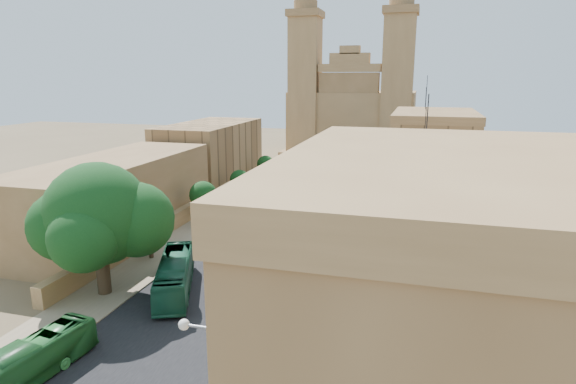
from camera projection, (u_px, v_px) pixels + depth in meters
The scene contains 33 objects.
ground at pixel (188, 333), 33.27m from camera, with size 260.00×260.00×0.00m, color brown.
road_surface at pixel (296, 215), 61.37m from camera, with size 14.00×140.00×0.01m, color black.
sidewalk_east at pixel (371, 221), 58.90m from camera, with size 5.00×140.00×0.01m, color #826F55.
sidewalk_west at pixel (227, 210), 63.84m from camera, with size 5.00×140.00×0.01m, color #826F55.
kerb_east at pixel (351, 219), 59.54m from camera, with size 0.25×140.00×0.12m, color #826F55.
kerb_west at pixel (245, 211), 63.18m from camera, with size 0.25×140.00×0.12m, color #826F55.
townhouse_a at pixel (435, 293), 24.81m from camera, with size 9.00×14.00×16.40m.
townhouse_b at pixel (431, 227), 38.10m from camera, with size 9.00×14.00×14.90m.
townhouse_c at pixel (430, 177), 50.91m from camera, with size 9.00×14.00×17.40m.
townhouse_d at pixel (429, 162), 64.20m from camera, with size 9.00×14.00×15.90m.
west_wall at pixel (169, 223), 55.05m from camera, with size 1.00×40.00×1.80m, color olive.
west_building_low at pixel (114, 196), 53.83m from camera, with size 10.00×28.00×8.40m, color brown.
west_building_mid at pixel (211, 154), 77.99m from camera, with size 10.00×22.00×10.00m, color olive.
church at pixel (353, 113), 104.67m from camera, with size 28.00×22.50×36.30m.
ficus_tree at pixel (99, 218), 37.97m from camera, with size 10.85×9.98×10.85m.
street_tree_a at pixel (149, 221), 46.25m from camera, with size 3.59×3.59×5.52m.
street_tree_b at pixel (203, 195), 57.55m from camera, with size 3.33×3.33×5.12m.
street_tree_c at pixel (240, 180), 68.92m from camera, with size 2.78×2.78×4.27m.
street_tree_d at pixel (266, 164), 80.13m from camera, with size 2.90×2.90×4.45m.
red_truck at pixel (259, 280), 38.72m from camera, with size 3.31×5.34×2.95m.
olive_pickup at pixel (318, 236), 50.50m from camera, with size 2.33×4.67×1.88m.
bus_green_south at pixel (28, 363), 27.72m from camera, with size 2.05×8.78×2.44m, color #24672F.
bus_green_north at pixel (175, 275), 39.37m from camera, with size 2.42×10.35×2.88m, color #184E35.
bus_red_east at pixel (325, 244), 46.56m from camera, with size 2.41×10.32×2.87m, color #A81410.
bus_cream_east at pixel (347, 208), 59.07m from camera, with size 2.58×11.04×3.08m, color #FFF1CD.
car_blue_a at pixel (235, 229), 53.83m from camera, with size 1.45×3.61×1.23m, color teal.
car_white_a at pixel (300, 202), 64.90m from camera, with size 1.52×4.37×1.44m, color white.
car_cream at pixel (317, 226), 55.04m from camera, with size 2.00×4.33×1.20m, color beige.
car_dkblue at pixel (307, 188), 73.80m from camera, with size 1.71×4.21×1.22m, color navy.
car_white_b at pixel (321, 199), 67.32m from camera, with size 1.31×3.25×1.11m, color white.
car_blue_b at pixel (327, 175), 83.71m from camera, with size 1.27×3.64×1.20m, color teal.
pedestrian_a at pixel (337, 268), 42.55m from camera, with size 0.59×0.39×1.61m, color black.
pedestrian_c at pixel (331, 270), 41.95m from camera, with size 1.02×0.42×1.74m, color #303138.
Camera 1 is at (14.75, -27.09, 17.31)m, focal length 30.00 mm.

